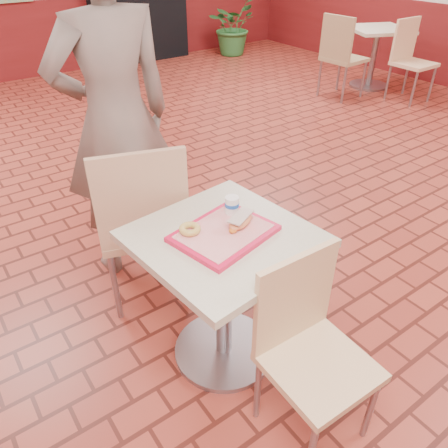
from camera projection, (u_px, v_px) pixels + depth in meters
wainscot_band at (300, 152)px, 3.12m from camera, size 8.00×10.00×1.00m
main_table at (224, 279)px, 1.99m from camera, size 0.70×0.70×0.74m
chair_main_front at (309, 343)px, 1.73m from camera, size 0.40×0.40×0.84m
chair_main_back at (142, 219)px, 2.31m from camera, size 0.58×0.58×0.99m
customer at (116, 121)px, 2.39m from camera, size 0.70×0.46×1.91m
serving_tray at (224, 233)px, 1.85m from camera, size 0.40×0.31×0.02m
ring_donut at (190, 229)px, 1.83m from camera, size 0.11×0.11×0.03m
long_john_donut at (240, 221)px, 1.87m from camera, size 0.17×0.13×0.05m
paper_cup at (232, 205)px, 1.94m from camera, size 0.06×0.06×0.08m
second_table at (375, 48)px, 5.81m from camera, size 0.72×0.72×0.76m
chair_second_left at (341, 53)px, 5.38m from camera, size 0.48×0.48×0.99m
chair_second_front at (410, 56)px, 5.36m from camera, size 0.44×0.44×0.94m
potted_plant at (232, 25)px, 7.39m from camera, size 1.05×0.99×0.93m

